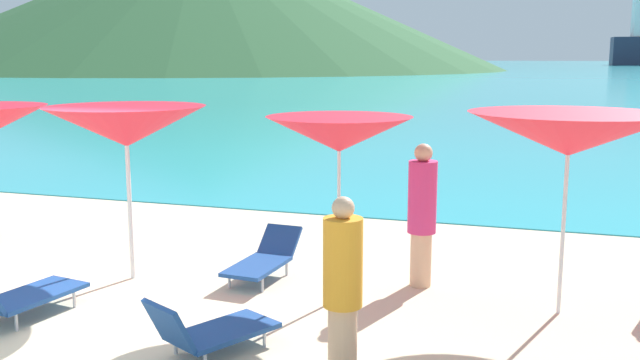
{
  "coord_description": "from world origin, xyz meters",
  "views": [
    {
      "loc": [
        5.25,
        -6.15,
        2.93
      ],
      "look_at": [
        2.25,
        3.22,
        1.2
      ],
      "focal_mm": 39.67,
      "sensor_mm": 36.0,
      "label": 1
    }
  ],
  "objects_px": {
    "umbrella_4": "(126,127)",
    "umbrella_5": "(339,134)",
    "beachgoer_1": "(422,212)",
    "beachgoer_3": "(343,282)",
    "lounge_chair_3": "(264,258)",
    "lounge_chair_6": "(208,330)",
    "umbrella_6": "(569,134)",
    "lounge_chair_10": "(15,294)"
  },
  "relations": [
    {
      "from": "lounge_chair_3",
      "to": "beachgoer_1",
      "type": "bearing_deg",
      "value": 12.63
    },
    {
      "from": "beachgoer_3",
      "to": "lounge_chair_10",
      "type": "bearing_deg",
      "value": 7.64
    },
    {
      "from": "beachgoer_3",
      "to": "lounge_chair_3",
      "type": "bearing_deg",
      "value": -44.19
    },
    {
      "from": "umbrella_6",
      "to": "beachgoer_1",
      "type": "xyz_separation_m",
      "value": [
        -1.69,
        0.5,
        -1.1
      ]
    },
    {
      "from": "umbrella_6",
      "to": "beachgoer_3",
      "type": "relative_size",
      "value": 1.38
    },
    {
      "from": "lounge_chair_10",
      "to": "beachgoer_1",
      "type": "height_order",
      "value": "beachgoer_1"
    },
    {
      "from": "umbrella_5",
      "to": "lounge_chair_6",
      "type": "bearing_deg",
      "value": -111.67
    },
    {
      "from": "umbrella_4",
      "to": "umbrella_6",
      "type": "distance_m",
      "value": 5.42
    },
    {
      "from": "lounge_chair_6",
      "to": "beachgoer_3",
      "type": "bearing_deg",
      "value": -150.01
    },
    {
      "from": "umbrella_6",
      "to": "umbrella_4",
      "type": "bearing_deg",
      "value": -176.25
    },
    {
      "from": "umbrella_5",
      "to": "lounge_chair_10",
      "type": "relative_size",
      "value": 1.43
    },
    {
      "from": "umbrella_4",
      "to": "umbrella_5",
      "type": "bearing_deg",
      "value": 0.54
    },
    {
      "from": "umbrella_5",
      "to": "umbrella_6",
      "type": "relative_size",
      "value": 0.96
    },
    {
      "from": "beachgoer_1",
      "to": "beachgoer_3",
      "type": "relative_size",
      "value": 1.1
    },
    {
      "from": "umbrella_5",
      "to": "lounge_chair_10",
      "type": "distance_m",
      "value": 4.08
    },
    {
      "from": "beachgoer_1",
      "to": "beachgoer_3",
      "type": "xyz_separation_m",
      "value": [
        -0.27,
        -2.72,
        -0.1
      ]
    },
    {
      "from": "beachgoer_1",
      "to": "beachgoer_3",
      "type": "height_order",
      "value": "beachgoer_1"
    },
    {
      "from": "umbrella_5",
      "to": "lounge_chair_10",
      "type": "height_order",
      "value": "umbrella_5"
    },
    {
      "from": "umbrella_6",
      "to": "lounge_chair_3",
      "type": "bearing_deg",
      "value": 177.01
    },
    {
      "from": "lounge_chair_3",
      "to": "beachgoer_3",
      "type": "distance_m",
      "value": 3.06
    },
    {
      "from": "umbrella_4",
      "to": "umbrella_5",
      "type": "relative_size",
      "value": 1.03
    },
    {
      "from": "lounge_chair_3",
      "to": "lounge_chair_10",
      "type": "bearing_deg",
      "value": -127.97
    },
    {
      "from": "lounge_chair_3",
      "to": "lounge_chair_6",
      "type": "height_order",
      "value": "lounge_chair_6"
    },
    {
      "from": "lounge_chair_10",
      "to": "umbrella_6",
      "type": "bearing_deg",
      "value": -150.45
    },
    {
      "from": "beachgoer_1",
      "to": "umbrella_5",
      "type": "bearing_deg",
      "value": -55.59
    },
    {
      "from": "beachgoer_3",
      "to": "umbrella_6",
      "type": "bearing_deg",
      "value": -121.97
    },
    {
      "from": "umbrella_5",
      "to": "lounge_chair_3",
      "type": "relative_size",
      "value": 1.52
    },
    {
      "from": "lounge_chair_3",
      "to": "umbrella_5",
      "type": "bearing_deg",
      "value": -19.68
    },
    {
      "from": "lounge_chair_3",
      "to": "beachgoer_1",
      "type": "distance_m",
      "value": 2.19
    },
    {
      "from": "umbrella_4",
      "to": "umbrella_5",
      "type": "xyz_separation_m",
      "value": [
        2.86,
        0.03,
        -0.01
      ]
    },
    {
      "from": "umbrella_6",
      "to": "beachgoer_3",
      "type": "distance_m",
      "value": 3.2
    },
    {
      "from": "lounge_chair_6",
      "to": "beachgoer_1",
      "type": "xyz_separation_m",
      "value": [
        1.64,
        2.78,
        0.72
      ]
    },
    {
      "from": "lounge_chair_3",
      "to": "lounge_chair_6",
      "type": "distance_m",
      "value": 2.51
    },
    {
      "from": "lounge_chair_3",
      "to": "lounge_chair_6",
      "type": "xyz_separation_m",
      "value": [
        0.41,
        -2.47,
        -0.01
      ]
    },
    {
      "from": "lounge_chair_10",
      "to": "umbrella_4",
      "type": "bearing_deg",
      "value": -93.15
    },
    {
      "from": "lounge_chair_3",
      "to": "beachgoer_1",
      "type": "height_order",
      "value": "beachgoer_1"
    },
    {
      "from": "umbrella_5",
      "to": "beachgoer_1",
      "type": "height_order",
      "value": "umbrella_5"
    },
    {
      "from": "lounge_chair_10",
      "to": "beachgoer_1",
      "type": "xyz_separation_m",
      "value": [
        4.11,
        2.59,
        0.67
      ]
    },
    {
      "from": "lounge_chair_6",
      "to": "beachgoer_1",
      "type": "height_order",
      "value": "beachgoer_1"
    },
    {
      "from": "umbrella_4",
      "to": "lounge_chair_6",
      "type": "bearing_deg",
      "value": -42.78
    },
    {
      "from": "umbrella_4",
      "to": "umbrella_6",
      "type": "xyz_separation_m",
      "value": [
        5.41,
        0.35,
        0.04
      ]
    },
    {
      "from": "lounge_chair_3",
      "to": "lounge_chair_10",
      "type": "relative_size",
      "value": 0.94
    }
  ]
}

